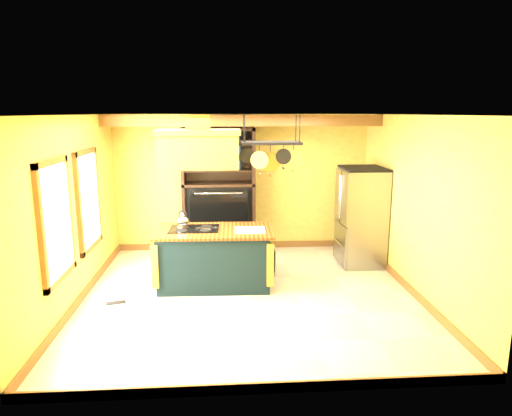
{
  "coord_description": "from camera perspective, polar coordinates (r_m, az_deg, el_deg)",
  "views": [
    {
      "loc": [
        -0.35,
        -6.52,
        2.74
      ],
      "look_at": [
        0.12,
        0.3,
        1.3
      ],
      "focal_mm": 32.0,
      "sensor_mm": 36.0,
      "label": 1
    }
  ],
  "objects": [
    {
      "name": "window_near",
      "position": [
        6.24,
        -23.68,
        -1.49
      ],
      "size": [
        0.06,
        1.06,
        1.56
      ],
      "color": "#92582D",
      "rests_on": "wall_left"
    },
    {
      "name": "pot_rack",
      "position": [
        7.06,
        1.9,
        7.3
      ],
      "size": [
        0.99,
        0.46,
        0.88
      ],
      "color": "black",
      "rests_on": "ceiling"
    },
    {
      "name": "kitchen_island",
      "position": [
        7.36,
        -5.26,
        -6.11
      ],
      "size": [
        1.89,
        1.08,
        1.11
      ],
      "rotation": [
        0.0,
        0.0,
        -0.02
      ],
      "color": "black",
      "rests_on": "floor"
    },
    {
      "name": "ceiling",
      "position": [
        6.53,
        -0.92,
        11.57
      ],
      "size": [
        5.0,
        5.0,
        0.0
      ],
      "primitive_type": "plane",
      "rotation": [
        3.14,
        0.0,
        0.0
      ],
      "color": "white",
      "rests_on": "wall_back"
    },
    {
      "name": "hutch",
      "position": [
        8.94,
        -4.64,
        0.23
      ],
      "size": [
        1.39,
        0.63,
        2.45
      ],
      "color": "black",
      "rests_on": "floor"
    },
    {
      "name": "floor",
      "position": [
        7.08,
        -0.85,
        -10.84
      ],
      "size": [
        5.0,
        5.0,
        0.0
      ],
      "primitive_type": "plane",
      "color": "beige",
      "rests_on": "ground"
    },
    {
      "name": "window_far",
      "position": [
        7.55,
        -20.18,
        0.96
      ],
      "size": [
        0.06,
        1.06,
        1.56
      ],
      "color": "#92582D",
      "rests_on": "wall_left"
    },
    {
      "name": "refrigerator",
      "position": [
        8.49,
        12.94,
        -1.28
      ],
      "size": [
        0.75,
        0.89,
        1.74
      ],
      "color": "gray",
      "rests_on": "floor"
    },
    {
      "name": "wall_back",
      "position": [
        9.13,
        -1.73,
        3.16
      ],
      "size": [
        5.0,
        0.02,
        2.7
      ],
      "primitive_type": "cube",
      "color": "#E7C354",
      "rests_on": "floor"
    },
    {
      "name": "range_hood",
      "position": [
        7.02,
        -7.16,
        7.62
      ],
      "size": [
        1.26,
        0.71,
        0.8
      ],
      "color": "#B8912E",
      "rests_on": "ceiling"
    },
    {
      "name": "ceiling_beam",
      "position": [
        8.23,
        -1.56,
        10.87
      ],
      "size": [
        5.0,
        0.15,
        0.2
      ],
      "primitive_type": "cube",
      "color": "#92582D",
      "rests_on": "ceiling"
    },
    {
      "name": "wall_front",
      "position": [
        4.27,
        0.96,
        -7.07
      ],
      "size": [
        5.0,
        0.02,
        2.7
      ],
      "primitive_type": "cube",
      "color": "#E7C354",
      "rests_on": "floor"
    },
    {
      "name": "wall_right",
      "position": [
        7.25,
        19.26,
        0.19
      ],
      "size": [
        0.02,
        5.0,
        2.7
      ],
      "primitive_type": "cube",
      "color": "#E7C354",
      "rests_on": "floor"
    },
    {
      "name": "wall_left",
      "position": [
        7.0,
        -21.76,
        -0.38
      ],
      "size": [
        0.02,
        5.0,
        2.7
      ],
      "primitive_type": "cube",
      "color": "#E7C354",
      "rests_on": "floor"
    },
    {
      "name": "floor_register",
      "position": [
        7.12,
        -17.11,
        -11.24
      ],
      "size": [
        0.3,
        0.18,
        0.01
      ],
      "primitive_type": "cube",
      "rotation": [
        0.0,
        0.0,
        0.24
      ],
      "color": "black",
      "rests_on": "floor"
    }
  ]
}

